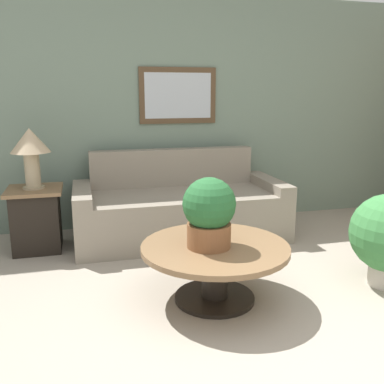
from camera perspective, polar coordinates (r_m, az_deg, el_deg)
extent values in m
plane|color=gray|center=(2.70, 14.74, -21.95)|extent=(20.00, 20.00, 0.00)
cube|color=slate|center=(5.04, -1.34, 10.54)|extent=(7.89, 0.06, 2.60)
cube|color=#4C3823|center=(4.98, -1.89, 12.72)|extent=(0.89, 0.03, 0.63)
cube|color=#B2BCC6|center=(4.97, -1.86, 12.72)|extent=(0.77, 0.01, 0.51)
cube|color=gray|center=(4.56, -1.52, -3.15)|extent=(1.83, 0.96, 0.50)
cube|color=gray|center=(4.84, -2.63, 3.34)|extent=(1.83, 0.16, 0.41)
cube|color=gray|center=(4.44, -14.29, -3.35)|extent=(0.18, 0.96, 0.60)
cube|color=gray|center=(4.87, 10.09, -1.70)|extent=(0.18, 0.96, 0.60)
cylinder|color=black|center=(3.35, 3.02, -13.85)|extent=(0.60, 0.60, 0.03)
cylinder|color=black|center=(3.26, 3.06, -10.74)|extent=(0.20, 0.20, 0.37)
cylinder|color=brown|center=(3.18, 3.11, -7.40)|extent=(1.10, 1.10, 0.04)
cube|color=black|center=(4.49, -19.99, -3.64)|extent=(0.44, 0.44, 0.59)
cube|color=brown|center=(4.42, -20.30, 0.23)|extent=(0.52, 0.52, 0.03)
cylinder|color=tan|center=(4.41, -20.33, 0.58)|extent=(0.20, 0.20, 0.02)
cylinder|color=tan|center=(4.38, -20.51, 2.82)|extent=(0.14, 0.14, 0.33)
cone|color=tan|center=(4.34, -20.81, 6.46)|extent=(0.37, 0.37, 0.23)
cylinder|color=brown|center=(3.11, 2.27, -5.76)|extent=(0.32, 0.32, 0.18)
sphere|color=#235B2D|center=(3.05, 2.31, -1.62)|extent=(0.38, 0.38, 0.38)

